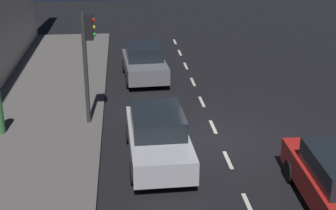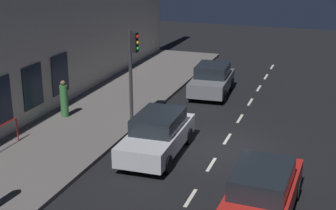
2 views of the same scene
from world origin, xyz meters
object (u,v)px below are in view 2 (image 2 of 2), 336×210
object	(u,v)px
parked_car_2	(158,134)
pedestrian_1	(64,100)
parked_car_1	(212,80)
traffic_light	(133,60)
parked_car_0	(262,192)

from	to	relation	value
parked_car_2	pedestrian_1	xyz separation A→B (m)	(5.30, -2.18, 0.14)
parked_car_1	pedestrian_1	size ratio (longest dim) A/B	2.37
parked_car_1	parked_car_2	bearing A→B (deg)	86.69
traffic_light	parked_car_1	world-z (taller)	traffic_light
parked_car_0	parked_car_2	xyz separation A→B (m)	(4.44, -3.19, -0.00)
pedestrian_1	parked_car_1	bearing A→B (deg)	-96.43
parked_car_0	pedestrian_1	world-z (taller)	pedestrian_1
parked_car_0	pedestrian_1	xyz separation A→B (m)	(9.74, -5.37, 0.14)
traffic_light	parked_car_0	xyz separation A→B (m)	(-6.64, 6.04, -2.06)
traffic_light	parked_car_2	distance (m)	4.15
traffic_light	parked_car_2	xyz separation A→B (m)	(-2.20, 2.85, -2.06)
parked_car_1	parked_car_2	distance (m)	8.22
parked_car_0	pedestrian_1	size ratio (longest dim) A/B	2.69
traffic_light	parked_car_1	bearing A→B (deg)	-112.17
parked_car_2	parked_car_0	bearing A→B (deg)	142.73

